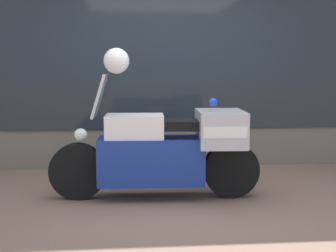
# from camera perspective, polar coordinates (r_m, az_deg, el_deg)

# --- Properties ---
(ground_plane) EXTENTS (60.00, 60.00, 0.00)m
(ground_plane) POSITION_cam_1_polar(r_m,az_deg,el_deg) (4.94, 2.17, -9.38)
(ground_plane) COLOR #7A5B4C
(shop_building) EXTENTS (6.87, 0.55, 3.61)m
(shop_building) POSITION_cam_1_polar(r_m,az_deg,el_deg) (6.71, -3.67, 10.63)
(shop_building) COLOR #6B6056
(shop_building) RESTS_ON ground
(window_display) EXTENTS (5.52, 0.30, 1.96)m
(window_display) POSITION_cam_1_polar(r_m,az_deg,el_deg) (6.87, 3.10, -0.70)
(window_display) COLOR slate
(window_display) RESTS_ON ground
(paramedic_motorcycle) EXTENTS (2.26, 0.70, 1.34)m
(paramedic_motorcycle) POSITION_cam_1_polar(r_m,az_deg,el_deg) (5.02, -0.05, -2.72)
(paramedic_motorcycle) COLOR black
(paramedic_motorcycle) RESTS_ON ground
(white_helmet) EXTENTS (0.27, 0.27, 0.27)m
(white_helmet) POSITION_cam_1_polar(r_m,az_deg,el_deg) (4.95, -6.31, 7.90)
(white_helmet) COLOR white
(white_helmet) RESTS_ON paramedic_motorcycle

